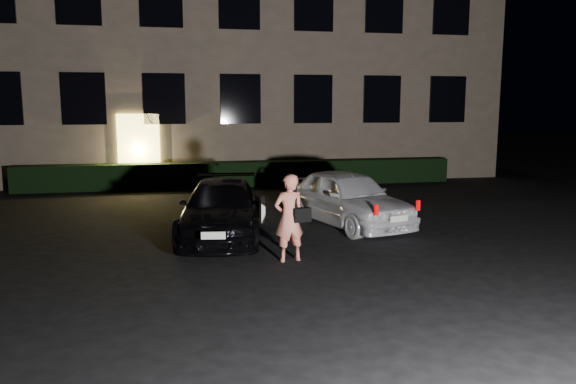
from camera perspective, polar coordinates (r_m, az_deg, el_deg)
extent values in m
plane|color=black|center=(9.50, 3.06, -8.35)|extent=(80.00, 80.00, 0.00)
cube|color=#6E5F4E|center=(24.10, -6.09, 16.43)|extent=(20.00, 8.00, 12.00)
cube|color=#F4D663|center=(19.82, -14.90, 4.06)|extent=(1.40, 0.10, 2.50)
cube|color=black|center=(19.94, -20.04, 8.89)|extent=(1.40, 0.10, 1.70)
cube|color=black|center=(19.73, -12.46, 9.22)|extent=(1.40, 0.10, 1.70)
cube|color=black|center=(19.86, -4.84, 9.39)|extent=(1.40, 0.10, 1.70)
cube|color=black|center=(20.32, 2.56, 9.40)|extent=(1.40, 0.10, 1.70)
cube|color=black|center=(21.09, 9.52, 9.27)|extent=(1.40, 0.10, 1.70)
cube|color=black|center=(22.15, 15.90, 9.03)|extent=(1.40, 0.10, 1.70)
cube|color=black|center=(20.02, -12.78, 18.41)|extent=(1.40, 0.10, 1.70)
cube|color=black|center=(20.14, -4.97, 18.53)|extent=(1.40, 0.10, 1.70)
cube|color=black|center=(20.60, 2.63, 18.34)|extent=(1.40, 0.10, 1.70)
cube|color=black|center=(21.36, 9.76, 17.88)|extent=(1.40, 0.10, 1.70)
cube|color=black|center=(22.41, 16.27, 17.23)|extent=(1.40, 0.10, 1.70)
cube|color=black|center=(19.56, -4.59, 1.84)|extent=(15.00, 0.70, 0.85)
imported|color=black|center=(12.10, -6.79, -1.75)|extent=(2.25, 4.29, 1.19)
cube|color=white|center=(11.30, -2.53, -1.72)|extent=(0.20, 0.85, 0.40)
cube|color=silver|center=(10.05, -7.59, -4.40)|extent=(0.43, 0.10, 0.13)
imported|color=white|center=(13.20, 6.04, -0.58)|extent=(2.59, 4.12, 1.31)
cube|color=red|center=(11.41, 8.96, -1.82)|extent=(0.09, 0.07, 0.22)
cube|color=red|center=(12.10, 13.08, -1.34)|extent=(0.09, 0.07, 0.22)
cube|color=silver|center=(11.75, 11.20, -2.66)|extent=(0.43, 0.16, 0.13)
imported|color=#E47A67|center=(10.09, 0.13, -2.64)|extent=(0.65, 0.49, 1.59)
cube|color=black|center=(10.06, 1.41, -2.33)|extent=(0.35, 0.21, 0.25)
cube|color=black|center=(9.99, 0.77, -0.32)|extent=(0.05, 0.06, 0.50)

